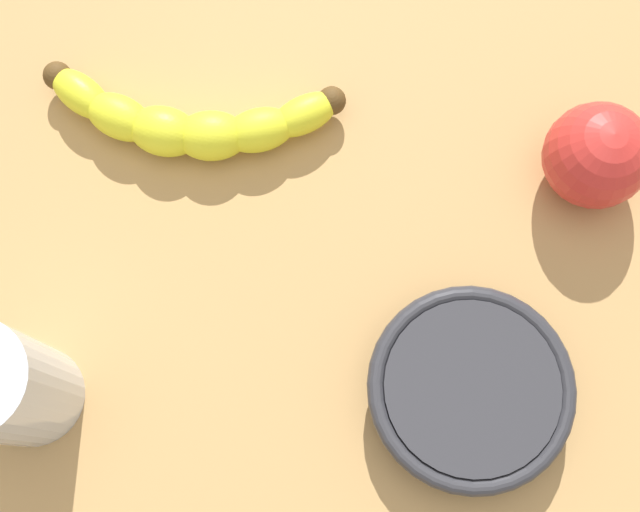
{
  "coord_description": "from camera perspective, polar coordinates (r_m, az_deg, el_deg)",
  "views": [
    {
      "loc": [
        7.61,
        10.71,
        61.99
      ],
      "look_at": [
        -6.11,
        4.32,
        5.0
      ],
      "focal_mm": 46.44,
      "sensor_mm": 36.0,
      "label": 1
    }
  ],
  "objects": [
    {
      "name": "apple_fruit",
      "position": [
        0.63,
        18.53,
        6.58
      ],
      "size": [
        7.68,
        7.68,
        7.68
      ],
      "primitive_type": "sphere",
      "color": "red",
      "rests_on": "wooden_tabletop"
    },
    {
      "name": "ceramic_bowl",
      "position": [
        0.58,
        10.26,
        -9.02
      ],
      "size": [
        14.15,
        14.15,
        3.55
      ],
      "color": "#2D2D33",
      "rests_on": "wooden_tabletop"
    },
    {
      "name": "banana",
      "position": [
        0.63,
        -8.98,
        9.16
      ],
      "size": [
        11.05,
        22.2,
        3.74
      ],
      "rotation": [
        0.0,
        0.0,
        1.91
      ],
      "color": "yellow",
      "rests_on": "wooden_tabletop"
    },
    {
      "name": "smoothie_glass",
      "position": [
        0.57,
        -20.85,
        -8.47
      ],
      "size": [
        7.1,
        7.1,
        11.83
      ],
      "color": "silver",
      "rests_on": "wooden_tabletop"
    },
    {
      "name": "wooden_tabletop",
      "position": [
        0.62,
        -6.04,
        -4.16
      ],
      "size": [
        120.0,
        120.0,
        3.0
      ],
      "primitive_type": "cube",
      "color": "tan",
      "rests_on": "ground"
    }
  ]
}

